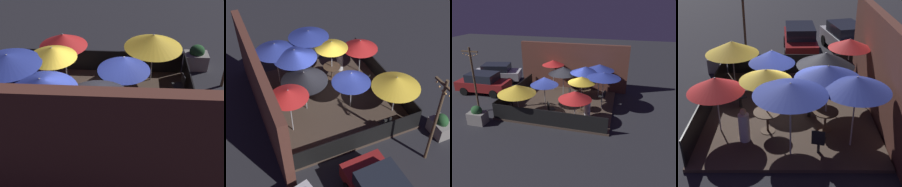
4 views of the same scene
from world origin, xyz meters
The scene contains 25 objects.
ground_plane centered at (0.00, 0.00, 0.00)m, with size 60.00×60.00×0.00m, color #26262B.
patio_deck centered at (0.00, 0.00, 0.06)m, with size 6.97×6.19×0.12m.
building_wall centered at (0.00, 3.32, 1.84)m, with size 8.57×0.36×3.69m.
fence_front centered at (0.00, -3.05, 0.59)m, with size 6.77×0.05×0.95m.
fence_side_left centered at (-3.44, 0.00, 0.59)m, with size 0.05×5.99×0.95m.
patio_umbrella_0 centered at (1.50, -0.74, 2.25)m, with size 1.70×1.70×2.32m.
patio_umbrella_1 centered at (1.41, 1.24, 2.30)m, with size 2.18×2.18×2.40m.
patio_umbrella_2 centered at (2.28, 1.98, 2.33)m, with size 2.07×2.07×2.43m.
patio_umbrella_3 centered at (-0.96, -0.70, 1.92)m, with size 1.84×1.84×2.06m.
patio_umbrella_4 centered at (-1.33, 2.38, 2.32)m, with size 1.70×1.70×2.40m.
patio_umbrella_5 centered at (-2.06, -2.44, 1.90)m, with size 2.27×2.27×2.06m.
patio_umbrella_6 centered at (2.75, 0.04, 2.39)m, with size 2.16×2.16×2.45m.
patio_umbrella_7 centered at (1.45, -2.38, 1.88)m, with size 1.89×1.89×2.01m.
patio_umbrella_8 centered at (-0.23, 1.33, 2.10)m, with size 2.16×2.16×2.23m.
dining_table_0 centered at (1.50, -0.74, 0.74)m, with size 0.93×0.93×0.78m.
dining_table_1 centered at (1.41, 1.24, 0.71)m, with size 0.87×0.87×0.75m.
patio_chair_0 centered at (-3.09, -1.41, 0.62)m, with size 0.45×0.45×0.92m.
patio_chair_1 centered at (-0.17, -1.94, 0.64)m, with size 0.56×0.56×0.95m.
patio_chair_2 centered at (0.52, 0.70, 0.63)m, with size 0.55×0.55×0.94m.
patio_chair_3 centered at (2.72, 0.90, 0.61)m, with size 0.49×0.49×0.91m.
patron_0 centered at (2.03, -1.46, 0.66)m, with size 0.36×0.36×1.20m.
planter_box centered at (-4.09, -3.67, 0.49)m, with size 1.01×0.71×1.13m.
light_post centered at (-4.99, -2.29, 2.33)m, with size 1.10×0.12×4.19m.
parked_car_0 centered at (-6.48, 0.56, 0.84)m, with size 4.04×1.92×1.62m.
parked_car_1 centered at (-6.83, 3.16, 0.84)m, with size 4.38×2.65×1.62m.
Camera 3 is at (3.74, -13.20, 6.65)m, focal length 35.00 mm.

